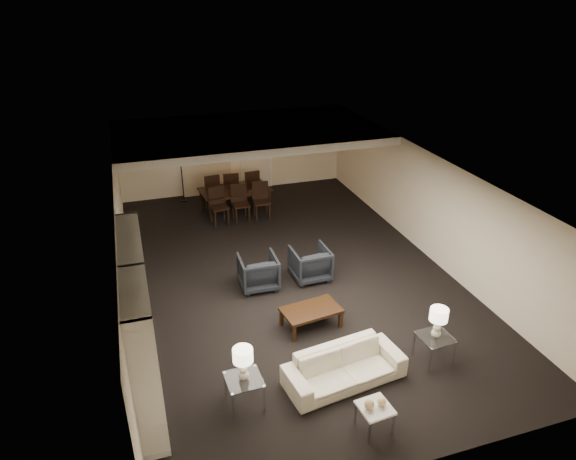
# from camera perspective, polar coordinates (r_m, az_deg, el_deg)

# --- Properties ---
(floor) EXTENTS (11.00, 11.00, 0.00)m
(floor) POSITION_cam_1_polar(r_m,az_deg,el_deg) (11.84, 0.00, -4.79)
(floor) COLOR black
(floor) RESTS_ON ground
(ceiling) EXTENTS (7.00, 11.00, 0.02)m
(ceiling) POSITION_cam_1_polar(r_m,az_deg,el_deg) (10.78, 0.00, 6.71)
(ceiling) COLOR silver
(ceiling) RESTS_ON ground
(wall_back) EXTENTS (7.00, 0.02, 2.50)m
(wall_back) POSITION_cam_1_polar(r_m,az_deg,el_deg) (16.23, -6.03, 8.59)
(wall_back) COLOR beige
(wall_back) RESTS_ON ground
(wall_front) EXTENTS (7.00, 0.02, 2.50)m
(wall_front) POSITION_cam_1_polar(r_m,az_deg,el_deg) (7.10, 14.45, -17.69)
(wall_front) COLOR beige
(wall_front) RESTS_ON ground
(wall_left) EXTENTS (0.02, 11.00, 2.50)m
(wall_left) POSITION_cam_1_polar(r_m,az_deg,el_deg) (10.82, -17.94, -1.77)
(wall_left) COLOR beige
(wall_left) RESTS_ON ground
(wall_right) EXTENTS (0.02, 11.00, 2.50)m
(wall_right) POSITION_cam_1_polar(r_m,az_deg,el_deg) (12.68, 15.25, 2.73)
(wall_right) COLOR beige
(wall_right) RESTS_ON ground
(ceiling_soffit) EXTENTS (7.00, 4.00, 0.20)m
(ceiling_soffit) POSITION_cam_1_polar(r_m,az_deg,el_deg) (14.04, -4.47, 10.79)
(ceiling_soffit) COLOR silver
(ceiling_soffit) RESTS_ON ceiling
(curtains) EXTENTS (1.50, 0.12, 2.40)m
(curtains) POSITION_cam_1_polar(r_m,az_deg,el_deg) (16.02, -9.14, 7.99)
(curtains) COLOR beige
(curtains) RESTS_ON wall_back
(door) EXTENTS (0.90, 0.05, 2.10)m
(door) POSITION_cam_1_polar(r_m,az_deg,el_deg) (16.41, -3.57, 8.15)
(door) COLOR silver
(door) RESTS_ON wall_back
(painting) EXTENTS (0.95, 0.04, 0.65)m
(painting) POSITION_cam_1_polar(r_m,az_deg,el_deg) (16.64, 1.13, 10.25)
(painting) COLOR #142D38
(painting) RESTS_ON wall_back
(media_unit) EXTENTS (0.38, 3.40, 2.35)m
(media_unit) POSITION_cam_1_polar(r_m,az_deg,el_deg) (8.61, -16.11, -9.77)
(media_unit) COLOR white
(media_unit) RESTS_ON wall_left
(pendant_light) EXTENTS (0.52, 0.52, 0.24)m
(pendant_light) POSITION_cam_1_polar(r_m,az_deg,el_deg) (14.24, -3.21, 9.03)
(pendant_light) COLOR #D8591E
(pendant_light) RESTS_ON ceiling_soffit
(sofa) EXTENTS (2.10, 1.05, 0.59)m
(sofa) POSITION_cam_1_polar(r_m,az_deg,el_deg) (8.84, 6.29, -14.90)
(sofa) COLOR beige
(sofa) RESTS_ON floor
(coffee_table) EXTENTS (1.18, 0.79, 0.40)m
(coffee_table) POSITION_cam_1_polar(r_m,az_deg,el_deg) (10.06, 2.57, -9.69)
(coffee_table) COLOR black
(coffee_table) RESTS_ON floor
(armchair_left) EXTENTS (0.82, 0.85, 0.75)m
(armchair_left) POSITION_cam_1_polar(r_m,az_deg,el_deg) (11.17, -3.34, -4.65)
(armchair_left) COLOR black
(armchair_left) RESTS_ON floor
(armchair_right) EXTENTS (0.82, 0.84, 0.75)m
(armchair_right) POSITION_cam_1_polar(r_m,az_deg,el_deg) (11.48, 2.47, -3.72)
(armchair_right) COLOR black
(armchair_right) RESTS_ON floor
(side_table_left) EXTENTS (0.57, 0.57, 0.52)m
(side_table_left) POSITION_cam_1_polar(r_m,az_deg,el_deg) (8.45, -4.85, -17.43)
(side_table_left) COLOR white
(side_table_left) RESTS_ON floor
(side_table_right) EXTENTS (0.59, 0.59, 0.52)m
(side_table_right) POSITION_cam_1_polar(r_m,az_deg,el_deg) (9.56, 15.88, -12.55)
(side_table_right) COLOR white
(side_table_right) RESTS_ON floor
(table_lamp_left) EXTENTS (0.33, 0.33, 0.57)m
(table_lamp_left) POSITION_cam_1_polar(r_m,az_deg,el_deg) (8.09, -5.00, -14.63)
(table_lamp_left) COLOR white
(table_lamp_left) RESTS_ON side_table_left
(table_lamp_right) EXTENTS (0.31, 0.31, 0.57)m
(table_lamp_right) POSITION_cam_1_polar(r_m,az_deg,el_deg) (9.24, 16.29, -9.89)
(table_lamp_right) COLOR beige
(table_lamp_right) RESTS_ON side_table_right
(marble_table) EXTENTS (0.50, 0.50, 0.46)m
(marble_table) POSITION_cam_1_polar(r_m,az_deg,el_deg) (8.17, 9.54, -19.94)
(marble_table) COLOR white
(marble_table) RESTS_ON floor
(gold_gourd_a) EXTENTS (0.15, 0.15, 0.15)m
(gold_gourd_a) POSITION_cam_1_polar(r_m,az_deg,el_deg) (7.92, 9.02, -18.60)
(gold_gourd_a) COLOR tan
(gold_gourd_a) RESTS_ON marble_table
(gold_gourd_b) EXTENTS (0.13, 0.13, 0.13)m
(gold_gourd_b) POSITION_cam_1_polar(r_m,az_deg,el_deg) (8.00, 10.37, -18.27)
(gold_gourd_b) COLOR #F2C980
(gold_gourd_b) RESTS_ON marble_table
(television) EXTENTS (1.04, 0.14, 0.60)m
(television) POSITION_cam_1_polar(r_m,az_deg,el_deg) (9.16, -16.04, -8.31)
(television) COLOR black
(television) RESTS_ON media_unit
(vase_blue) EXTENTS (0.16, 0.16, 0.16)m
(vase_blue) POSITION_cam_1_polar(r_m,az_deg,el_deg) (7.66, -15.54, -15.11)
(vase_blue) COLOR navy
(vase_blue) RESTS_ON media_unit
(vase_amber) EXTENTS (0.16, 0.16, 0.17)m
(vase_amber) POSITION_cam_1_polar(r_m,az_deg,el_deg) (7.79, -16.25, -9.70)
(vase_amber) COLOR #AA8738
(vase_amber) RESTS_ON media_unit
(floor_speaker) EXTENTS (0.16, 0.16, 1.10)m
(floor_speaker) POSITION_cam_1_polar(r_m,az_deg,el_deg) (9.90, -15.41, -8.88)
(floor_speaker) COLOR black
(floor_speaker) RESTS_ON floor
(dining_table) EXTENTS (2.07, 1.30, 0.69)m
(dining_table) POSITION_cam_1_polar(r_m,az_deg,el_deg) (14.89, -5.82, 3.26)
(dining_table) COLOR black
(dining_table) RESTS_ON floor
(chair_nl) EXTENTS (0.52, 0.52, 1.02)m
(chair_nl) POSITION_cam_1_polar(r_m,az_deg,el_deg) (14.13, -7.65, 2.62)
(chair_nl) COLOR black
(chair_nl) RESTS_ON floor
(chair_nm) EXTENTS (0.49, 0.49, 1.02)m
(chair_nm) POSITION_cam_1_polar(r_m,az_deg,el_deg) (14.24, -5.28, 2.92)
(chair_nm) COLOR black
(chair_nm) RESTS_ON floor
(chair_nr) EXTENTS (0.51, 0.51, 1.02)m
(chair_nr) POSITION_cam_1_polar(r_m,az_deg,el_deg) (14.36, -2.94, 3.22)
(chair_nr) COLOR black
(chair_nr) RESTS_ON floor
(chair_fl) EXTENTS (0.52, 0.52, 1.02)m
(chair_fl) POSITION_cam_1_polar(r_m,az_deg,el_deg) (15.32, -8.57, 4.44)
(chair_fl) COLOR black
(chair_fl) RESTS_ON floor
(chair_fm) EXTENTS (0.52, 0.52, 1.02)m
(chair_fm) POSITION_cam_1_polar(r_m,az_deg,el_deg) (15.42, -6.38, 4.71)
(chair_fm) COLOR black
(chair_fm) RESTS_ON floor
(chair_fr) EXTENTS (0.52, 0.52, 1.02)m
(chair_fr) POSITION_cam_1_polar(r_m,az_deg,el_deg) (15.54, -4.21, 4.98)
(chair_fr) COLOR black
(chair_fr) RESTS_ON floor
(floor_lamp) EXTENTS (0.28, 0.28, 1.50)m
(floor_lamp) POSITION_cam_1_polar(r_m,az_deg,el_deg) (15.76, -11.69, 5.74)
(floor_lamp) COLOR black
(floor_lamp) RESTS_ON floor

